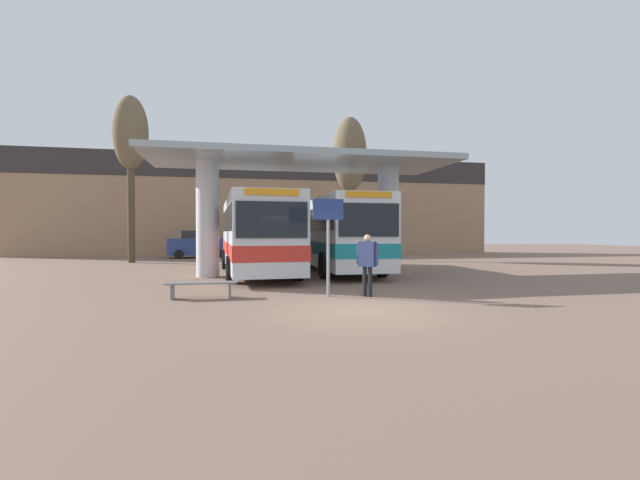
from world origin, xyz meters
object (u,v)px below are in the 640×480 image
at_px(transit_bus_center_bay, 335,232).
at_px(waiting_bench_near_pillar, 202,286).
at_px(pedestrian_waiting, 367,259).
at_px(poplar_tree_behind_left, 131,137).
at_px(transit_bus_left_bay, 256,233).
at_px(parked_car_street, 199,245).
at_px(info_sign_platform, 328,227).
at_px(poplar_tree_behind_right, 350,156).

xyz_separation_m(transit_bus_center_bay, waiting_bench_near_pillar, (-5.73, -7.62, -1.53)).
bearing_deg(pedestrian_waiting, poplar_tree_behind_left, 160.42).
height_order(transit_bus_left_bay, parked_car_street, transit_bus_left_bay).
bearing_deg(transit_bus_left_bay, info_sign_platform, 100.35).
bearing_deg(parked_car_street, poplar_tree_behind_left, -135.21).
bearing_deg(parked_car_street, transit_bus_left_bay, -78.80).
xyz_separation_m(transit_bus_left_bay, info_sign_platform, (1.67, -7.33, 0.18)).
distance_m(info_sign_platform, parked_car_street, 20.77).
relative_size(transit_bus_center_bay, poplar_tree_behind_right, 1.12).
height_order(transit_bus_center_bay, info_sign_platform, transit_bus_center_bay).
bearing_deg(poplar_tree_behind_right, poplar_tree_behind_left, 179.59).
relative_size(poplar_tree_behind_left, parked_car_street, 2.32).
xyz_separation_m(transit_bus_left_bay, transit_bus_center_bay, (3.82, 0.67, 0.03)).
distance_m(info_sign_platform, pedestrian_waiting, 1.47).
distance_m(pedestrian_waiting, poplar_tree_behind_right, 17.59).
xyz_separation_m(waiting_bench_near_pillar, poplar_tree_behind_right, (8.69, 15.46, 6.66)).
bearing_deg(info_sign_platform, parked_car_street, 104.12).
distance_m(transit_bus_center_bay, parked_car_street, 14.12).
relative_size(transit_bus_left_bay, poplar_tree_behind_left, 1.07).
distance_m(transit_bus_left_bay, transit_bus_center_bay, 3.88).
bearing_deg(transit_bus_center_bay, poplar_tree_behind_left, -35.75).
bearing_deg(transit_bus_center_bay, waiting_bench_near_pillar, 53.34).
relative_size(transit_bus_left_bay, pedestrian_waiting, 6.03).
height_order(transit_bus_left_bay, transit_bus_center_bay, transit_bus_center_bay).
height_order(waiting_bench_near_pillar, info_sign_platform, info_sign_platform).
relative_size(waiting_bench_near_pillar, poplar_tree_behind_left, 0.19).
relative_size(poplar_tree_behind_left, poplar_tree_behind_right, 1.06).
xyz_separation_m(transit_bus_left_bay, poplar_tree_behind_right, (6.77, 8.51, 5.15)).
height_order(pedestrian_waiting, parked_car_street, parked_car_street).
height_order(transit_bus_center_bay, poplar_tree_behind_right, poplar_tree_behind_right).
relative_size(info_sign_platform, pedestrian_waiting, 1.57).
bearing_deg(info_sign_platform, waiting_bench_near_pillar, 173.90).
height_order(transit_bus_center_bay, waiting_bench_near_pillar, transit_bus_center_bay).
bearing_deg(parked_car_street, poplar_tree_behind_right, -26.46).
bearing_deg(transit_bus_center_bay, pedestrian_waiting, 83.14).
bearing_deg(pedestrian_waiting, transit_bus_left_bay, 149.21).
relative_size(transit_bus_left_bay, poplar_tree_behind_right, 1.13).
height_order(waiting_bench_near_pillar, poplar_tree_behind_right, poplar_tree_behind_right).
bearing_deg(transit_bus_left_bay, parked_car_street, -77.64).
xyz_separation_m(pedestrian_waiting, parked_car_street, (-6.17, 20.36, -0.13)).
relative_size(poplar_tree_behind_right, parked_car_street, 2.19).
bearing_deg(waiting_bench_near_pillar, info_sign_platform, -6.10).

